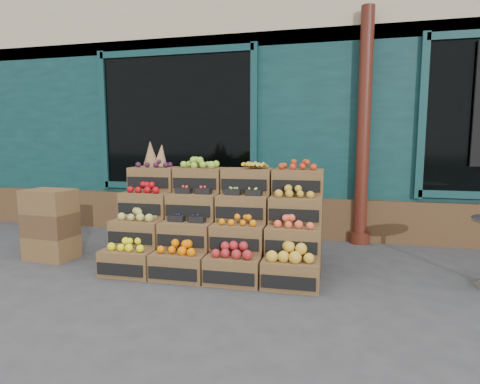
# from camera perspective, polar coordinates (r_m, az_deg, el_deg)

# --- Properties ---
(ground) EXTENTS (60.00, 60.00, 0.00)m
(ground) POSITION_cam_1_polar(r_m,az_deg,el_deg) (4.09, 0.33, -13.22)
(ground) COLOR #3D3D3F
(ground) RESTS_ON ground
(shop_facade) EXTENTS (12.00, 6.24, 4.80)m
(shop_facade) POSITION_cam_1_polar(r_m,az_deg,el_deg) (8.93, 8.42, 13.41)
(shop_facade) COLOR #0F3435
(shop_facade) RESTS_ON ground
(crate_display) EXTENTS (2.32, 1.17, 1.44)m
(crate_display) POSITION_cam_1_polar(r_m,az_deg,el_deg) (4.57, -3.12, -5.24)
(crate_display) COLOR brown
(crate_display) RESTS_ON ground
(spare_crates) EXTENTS (0.60, 0.44, 0.85)m
(spare_crates) POSITION_cam_1_polar(r_m,az_deg,el_deg) (5.40, -25.36, -4.18)
(spare_crates) COLOR brown
(spare_crates) RESTS_ON ground
(shopkeeper) EXTENTS (0.87, 0.65, 2.18)m
(shopkeeper) POSITION_cam_1_polar(r_m,az_deg,el_deg) (7.18, -9.14, 4.46)
(shopkeeper) COLOR #1C621E
(shopkeeper) RESTS_ON ground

